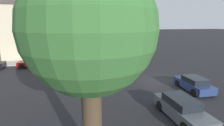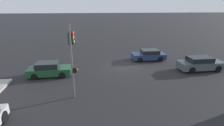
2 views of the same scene
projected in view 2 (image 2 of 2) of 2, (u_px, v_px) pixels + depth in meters
ground_plane at (125, 66)px, 20.04m from camera, size 300.00×300.00×0.00m
traffic_signal at (71, 45)px, 12.67m from camera, size 0.70×2.11×5.45m
crossing_car_0 at (200, 64)px, 18.64m from camera, size 4.73×1.94×1.46m
crossing_car_1 at (149, 55)px, 22.13m from camera, size 4.15×1.96×1.33m
crossing_car_2 at (49, 70)px, 17.08m from camera, size 4.08×1.85×1.40m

